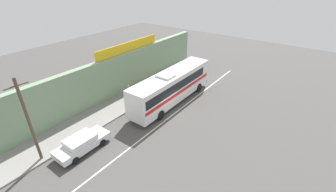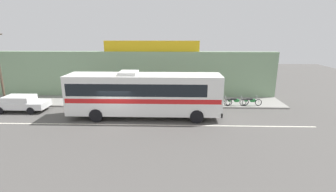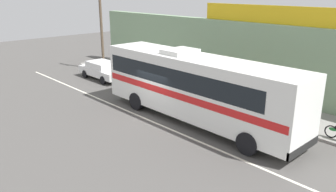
# 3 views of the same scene
# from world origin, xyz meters

# --- Properties ---
(ground_plane) EXTENTS (70.00, 70.00, 0.00)m
(ground_plane) POSITION_xyz_m (0.00, 0.00, 0.00)
(ground_plane) COLOR #4F4C49
(sidewalk_slab) EXTENTS (30.00, 3.60, 0.14)m
(sidewalk_slab) POSITION_xyz_m (0.00, 5.20, 0.07)
(sidewalk_slab) COLOR gray
(sidewalk_slab) RESTS_ON ground_plane
(storefront_facade) EXTENTS (30.00, 0.70, 4.80)m
(storefront_facade) POSITION_xyz_m (0.00, 7.35, 2.40)
(storefront_facade) COLOR gray
(storefront_facade) RESTS_ON ground_plane
(storefront_billboard) EXTENTS (9.80, 0.12, 1.10)m
(storefront_billboard) POSITION_xyz_m (2.13, 7.35, 5.35)
(storefront_billboard) COLOR gold
(storefront_billboard) RESTS_ON storefront_facade
(road_center_stripe) EXTENTS (30.00, 0.14, 0.01)m
(road_center_stripe) POSITION_xyz_m (0.00, -0.80, 0.00)
(road_center_stripe) COLOR silver
(road_center_stripe) RESTS_ON ground_plane
(intercity_bus) EXTENTS (12.17, 2.64, 3.78)m
(intercity_bus) POSITION_xyz_m (2.03, 0.93, 2.07)
(intercity_bus) COLOR white
(intercity_bus) RESTS_ON ground_plane
(parked_car) EXTENTS (4.59, 1.92, 1.37)m
(parked_car) POSITION_xyz_m (-8.99, 2.19, 0.74)
(parked_car) COLOR silver
(parked_car) RESTS_ON ground_plane
(motorcycle_orange) EXTENTS (1.93, 0.56, 0.94)m
(motorcycle_orange) POSITION_xyz_m (8.72, 3.86, 0.57)
(motorcycle_orange) COLOR black
(motorcycle_orange) RESTS_ON sidewalk_slab
(motorcycle_black) EXTENTS (1.93, 0.56, 0.94)m
(motorcycle_black) POSITION_xyz_m (10.19, 3.91, 0.57)
(motorcycle_black) COLOR black
(motorcycle_black) RESTS_ON sidewalk_slab
(motorcycle_blue) EXTENTS (1.83, 0.56, 0.94)m
(motorcycle_blue) POSITION_xyz_m (11.67, 3.94, 0.57)
(motorcycle_blue) COLOR black
(motorcycle_blue) RESTS_ON sidewalk_slab
(pedestrian_by_curb) EXTENTS (0.30, 0.48, 1.60)m
(pedestrian_by_curb) POSITION_xyz_m (-0.24, 5.41, 1.06)
(pedestrian_by_curb) COLOR navy
(pedestrian_by_curb) RESTS_ON sidewalk_slab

